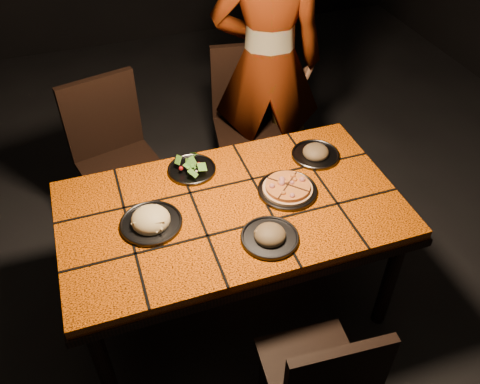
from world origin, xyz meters
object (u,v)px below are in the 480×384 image
object	(u,v)px
dining_table	(231,218)
chair_far_left	(114,150)
plate_pasta	(151,221)
chair_far_right	(249,114)
chair_near	(321,379)
diner	(268,63)
plate_pizza	(288,189)

from	to	relation	value
dining_table	chair_far_left	world-z (taller)	chair_far_left
dining_table	plate_pasta	size ratio (longest dim) A/B	5.71
chair_far_right	plate_pasta	size ratio (longest dim) A/B	3.52
chair_far_right	plate_pasta	xyz separation A→B (m)	(-0.82, -0.97, 0.20)
chair_near	diner	world-z (taller)	diner
chair_far_right	plate_pizza	xyz separation A→B (m)	(-0.15, -0.96, 0.19)
chair_near	chair_far_right	bearing A→B (deg)	-96.33
chair_far_left	chair_far_right	distance (m)	0.89
chair_near	chair_far_right	world-z (taller)	chair_far_right
chair_near	diner	distance (m)	1.86
plate_pizza	dining_table	bearing A→B (deg)	-178.59
dining_table	chair_far_left	xyz separation A→B (m)	(-0.45, 0.87, -0.10)
dining_table	chair_near	bearing A→B (deg)	-82.66
chair_far_right	diner	bearing A→B (deg)	-5.05
dining_table	chair_near	xyz separation A→B (m)	(0.10, -0.81, -0.17)
dining_table	chair_far_right	size ratio (longest dim) A/B	1.62
diner	plate_pasta	xyz separation A→B (m)	(-0.92, -0.94, -0.15)
diner	chair_near	bearing A→B (deg)	93.20
chair_far_right	chair_near	bearing A→B (deg)	-90.95
chair_far_left	diner	world-z (taller)	diner
dining_table	plate_pasta	xyz separation A→B (m)	(-0.38, 0.00, 0.10)
chair_far_right	plate_pizza	distance (m)	0.99
dining_table	plate_pizza	bearing A→B (deg)	1.41
chair_far_right	plate_pizza	world-z (taller)	chair_far_right
diner	plate_pizza	xyz separation A→B (m)	(-0.25, -0.93, -0.16)
dining_table	chair_near	distance (m)	0.84
plate_pizza	plate_pasta	bearing A→B (deg)	-179.43
chair_far_right	diner	size ratio (longest dim) A/B	0.54
plate_pizza	chair_far_right	bearing A→B (deg)	81.32
dining_table	chair_far_right	bearing A→B (deg)	65.73
dining_table	chair_near	world-z (taller)	chair_near
chair_far_left	diner	distance (m)	1.06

